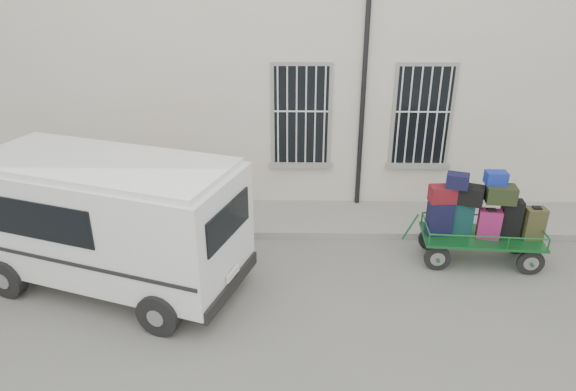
% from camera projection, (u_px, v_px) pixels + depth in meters
% --- Properties ---
extents(ground, '(80.00, 80.00, 0.00)m').
position_uv_depth(ground, '(322.00, 274.00, 9.67)').
color(ground, slate).
rests_on(ground, ground).
extents(building, '(24.00, 5.15, 6.00)m').
position_uv_depth(building, '(316.00, 62.00, 13.46)').
color(building, beige).
rests_on(building, ground).
extents(sidewalk, '(24.00, 1.70, 0.15)m').
position_uv_depth(sidewalk, '(318.00, 218.00, 11.64)').
color(sidewalk, gray).
rests_on(sidewalk, ground).
extents(luggage_cart, '(2.64, 1.17, 1.88)m').
position_uv_depth(luggage_cart, '(480.00, 218.00, 9.71)').
color(luggage_cart, black).
rests_on(luggage_cart, ground).
extents(van, '(5.08, 3.35, 2.38)m').
position_uv_depth(van, '(107.00, 216.00, 8.86)').
color(van, white).
rests_on(van, ground).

